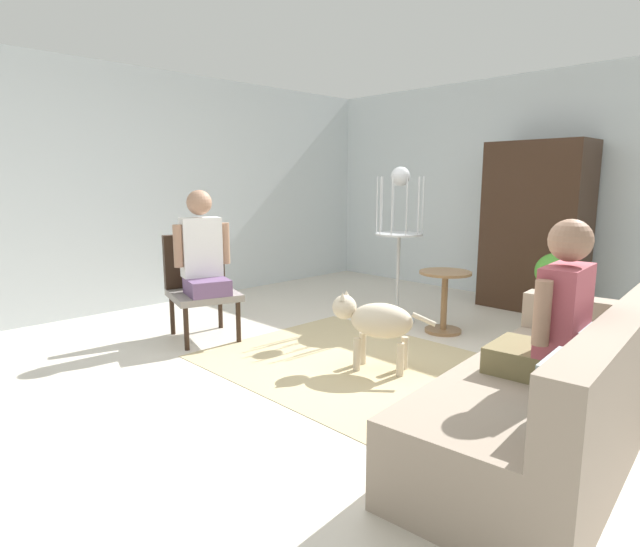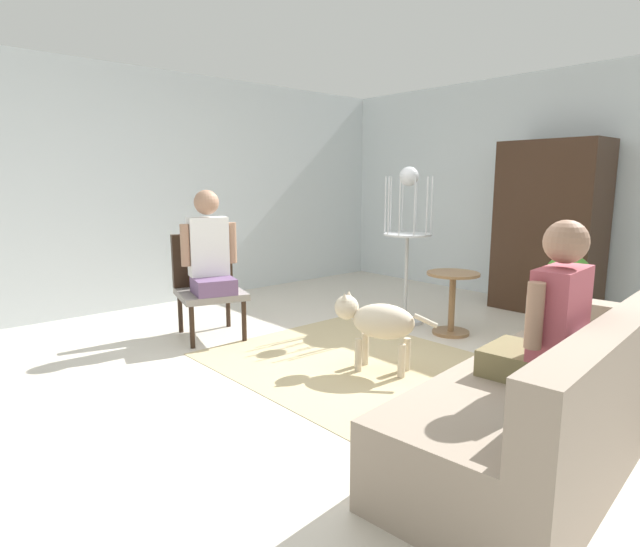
% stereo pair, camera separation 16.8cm
% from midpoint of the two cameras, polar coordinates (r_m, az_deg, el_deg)
% --- Properties ---
extents(ground_plane, '(7.55, 7.55, 0.00)m').
position_cam_midpoint_polar(ground_plane, '(4.11, 6.77, -10.38)').
color(ground_plane, beige).
extents(back_wall, '(6.88, 0.12, 2.67)m').
position_cam_midpoint_polar(back_wall, '(6.61, 26.06, 8.25)').
color(back_wall, silver).
rests_on(back_wall, ground).
extents(left_wall, '(0.12, 6.89, 2.67)m').
position_cam_midpoint_polar(left_wall, '(6.57, -12.68, 9.01)').
color(left_wall, silver).
rests_on(left_wall, ground).
extents(area_rug, '(2.48, 1.85, 0.01)m').
position_cam_midpoint_polar(area_rug, '(4.13, 6.31, -10.20)').
color(area_rug, '#C6B284').
rests_on(area_rug, ground).
extents(couch, '(1.04, 2.13, 0.80)m').
position_cam_midpoint_polar(couch, '(3.05, 25.52, -12.89)').
color(couch, gray).
rests_on(couch, ground).
extents(armchair, '(0.77, 0.72, 0.94)m').
position_cam_midpoint_polar(armchair, '(4.98, -11.42, -0.53)').
color(armchair, black).
rests_on(armchair, ground).
extents(person_on_couch, '(0.47, 0.54, 0.82)m').
position_cam_midpoint_polar(person_on_couch, '(2.89, 25.39, -4.47)').
color(person_on_couch, olive).
extents(person_on_armchair, '(0.50, 0.50, 0.92)m').
position_cam_midpoint_polar(person_on_armchair, '(4.78, -11.09, 2.63)').
color(person_on_armchair, '#6C4E79').
extents(round_end_table, '(0.49, 0.49, 0.59)m').
position_cam_midpoint_polar(round_end_table, '(5.06, 15.25, -2.57)').
color(round_end_table, olive).
rests_on(round_end_table, ground).
extents(dog, '(0.74, 0.45, 0.60)m').
position_cam_midpoint_polar(dog, '(3.97, 7.56, -5.25)').
color(dog, beige).
rests_on(dog, ground).
extents(bird_cage_stand, '(0.48, 0.48, 1.57)m').
position_cam_midpoint_polar(bird_cage_stand, '(5.29, 10.48, 4.37)').
color(bird_cage_stand, silver).
rests_on(bird_cage_stand, ground).
extents(potted_plant, '(0.39, 0.39, 0.78)m').
position_cam_midpoint_polar(potted_plant, '(5.32, 26.33, -1.40)').
color(potted_plant, beige).
rests_on(potted_plant, ground).
extents(armoire_cabinet, '(1.06, 0.56, 1.86)m').
position_cam_midpoint_polar(armoire_cabinet, '(6.24, 24.61, 4.58)').
color(armoire_cabinet, '#382316').
rests_on(armoire_cabinet, ground).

